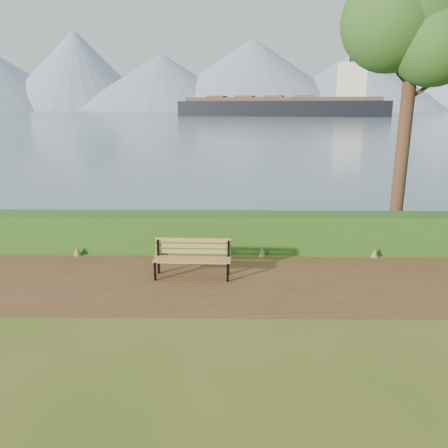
{
  "coord_description": "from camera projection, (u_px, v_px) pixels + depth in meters",
  "views": [
    {
      "loc": [
        0.78,
        -8.64,
        3.76
      ],
      "look_at": [
        0.63,
        1.2,
        1.1
      ],
      "focal_mm": 35.0,
      "sensor_mm": 36.0,
      "label": 1
    }
  ],
  "objects": [
    {
      "name": "ground",
      "position": [
        194.0,
        288.0,
        9.34
      ],
      "size": [
        140.0,
        140.0,
        0.0
      ],
      "primitive_type": "plane",
      "color": "#3D5418",
      "rests_on": "ground"
    },
    {
      "name": "path",
      "position": [
        195.0,
        282.0,
        9.62
      ],
      "size": [
        40.0,
        3.4,
        0.01
      ],
      "primitive_type": "cube",
      "color": "#4F2F1B",
      "rests_on": "ground"
    },
    {
      "name": "hedge",
      "position": [
        201.0,
        232.0,
        11.71
      ],
      "size": [
        32.0,
        0.85,
        1.0
      ],
      "primitive_type": "cube",
      "color": "#1A4614",
      "rests_on": "ground"
    },
    {
      "name": "water",
      "position": [
        230.0,
        113.0,
        260.27
      ],
      "size": [
        700.0,
        510.0,
        0.0
      ],
      "primitive_type": "cube",
      "color": "slate",
      "rests_on": "ground"
    },
    {
      "name": "mountains",
      "position": [
        220.0,
        79.0,
        394.13
      ],
      "size": [
        585.0,
        190.0,
        70.0
      ],
      "color": "gray",
      "rests_on": "ground"
    },
    {
      "name": "bench",
      "position": [
        193.0,
        256.0,
        9.86
      ],
      "size": [
        1.74,
        0.56,
        0.87
      ],
      "rotation": [
        0.0,
        0.0,
        -0.03
      ],
      "color": "black",
      "rests_on": "ground"
    },
    {
      "name": "tree",
      "position": [
        417.0,
        16.0,
        12.04
      ],
      "size": [
        4.23,
        3.47,
        8.31
      ],
      "rotation": [
        0.0,
        0.0,
        0.04
      ],
      "color": "#321C14",
      "rests_on": "ground"
    },
    {
      "name": "cargo_ship",
      "position": [
        288.0,
        107.0,
        164.57
      ],
      "size": [
        79.39,
        31.03,
        23.9
      ],
      "rotation": [
        0.0,
        0.0,
        -0.24
      ],
      "color": "black",
      "rests_on": "ground"
    }
  ]
}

